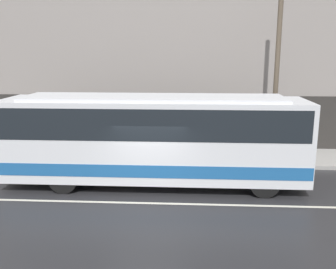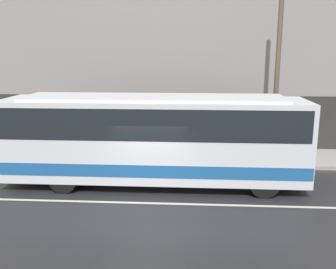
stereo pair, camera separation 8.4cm
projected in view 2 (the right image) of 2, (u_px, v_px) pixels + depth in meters
The scene contains 7 objects.
ground_plane at pixel (148, 203), 12.47m from camera, with size 60.00×60.00×0.00m, color #262628.
sidewalk at pixel (161, 156), 17.82m from camera, with size 60.00×3.01×0.16m.
building_facade at pixel (163, 26), 18.10m from camera, with size 60.00×0.35×12.71m.
lane_stripe at pixel (148, 203), 12.47m from camera, with size 54.00×0.14×0.01m.
transit_bus at pixel (154, 136), 13.87m from camera, with size 11.09×2.51×3.37m.
utility_pole_near at pixel (277, 70), 15.60m from camera, with size 0.21×0.21×8.08m.
pedestrian_waiting at pixel (103, 139), 17.46m from camera, with size 0.36×0.36×1.68m.
Camera 2 is at (1.43, -11.60, 4.96)m, focal length 40.00 mm.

